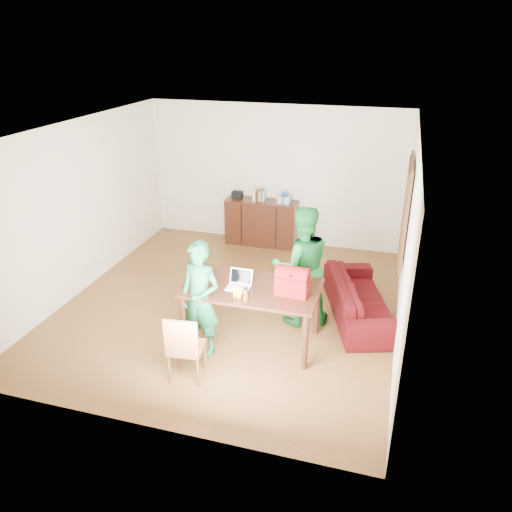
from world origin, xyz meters
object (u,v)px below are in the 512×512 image
(laptop, at_px, (238,285))
(sofa, at_px, (360,298))
(person_far, at_px, (301,266))
(bottle, at_px, (246,294))
(chair, at_px, (187,359))
(table, at_px, (252,294))
(red_bag, at_px, (292,284))
(person_near, at_px, (200,299))

(laptop, xyz_separation_m, sofa, (1.50, 1.19, -0.59))
(person_far, height_order, bottle, person_far)
(chair, relative_size, bottle, 4.91)
(table, xyz_separation_m, person_far, (0.52, 0.70, 0.16))
(sofa, bearing_deg, red_bag, 127.69)
(person_near, bearing_deg, bottle, 16.89)
(chair, bearing_deg, person_near, 86.09)
(table, bearing_deg, bottle, -85.33)
(chair, relative_size, sofa, 0.46)
(person_near, bearing_deg, chair, -73.66)
(person_near, distance_m, laptop, 0.52)
(table, xyz_separation_m, person_near, (-0.56, -0.41, 0.06))
(person_far, xyz_separation_m, laptop, (-0.68, -0.79, -0.00))
(laptop, relative_size, bottle, 1.69)
(table, relative_size, laptop, 5.78)
(table, bearing_deg, person_near, -143.93)
(person_near, height_order, bottle, person_near)
(red_bag, bearing_deg, bottle, -144.86)
(person_far, height_order, red_bag, person_far)
(person_near, relative_size, person_far, 0.89)
(chair, relative_size, person_far, 0.51)
(table, xyz_separation_m, red_bag, (0.55, -0.06, 0.26))
(laptop, relative_size, sofa, 0.16)
(person_far, xyz_separation_m, bottle, (-0.49, -1.08, 0.04))
(table, bearing_deg, laptop, -149.21)
(person_near, distance_m, red_bag, 1.19)
(person_far, xyz_separation_m, sofa, (0.82, 0.40, -0.60))
(chair, height_order, person_near, person_near)
(chair, xyz_separation_m, laptop, (0.38, 0.89, 0.62))
(chair, xyz_separation_m, red_bag, (1.09, 0.93, 0.73))
(chair, xyz_separation_m, sofa, (1.88, 2.08, 0.03))
(red_bag, height_order, sofa, red_bag)
(table, bearing_deg, sofa, 38.84)
(chair, distance_m, red_bag, 1.60)
(chair, relative_size, red_bag, 2.17)
(chair, distance_m, person_far, 2.08)
(table, height_order, sofa, table)
(bottle, height_order, sofa, bottle)
(person_far, relative_size, red_bag, 4.27)
(person_near, xyz_separation_m, bottle, (0.59, 0.04, 0.15))
(laptop, distance_m, red_bag, 0.72)
(person_far, distance_m, red_bag, 0.77)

